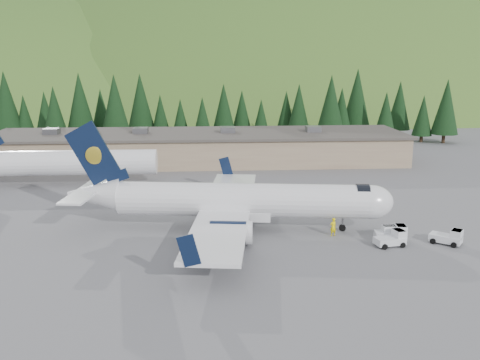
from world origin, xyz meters
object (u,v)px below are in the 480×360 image
terminal_building (199,147)px  baggage_tug_d (393,234)px  second_airliner (58,162)px  airliner (234,201)px  baggage_tug_b (449,237)px  baggage_tug_a (392,239)px  baggage_tug_c (391,236)px  ramp_worker (333,227)px

terminal_building → baggage_tug_d: terminal_building is taller
second_airliner → terminal_building: second_airliner is taller
airliner → baggage_tug_b: 21.72m
second_airliner → baggage_tug_a: second_airliner is taller
baggage_tug_c → baggage_tug_d: (0.37, 0.49, 0.05)m
baggage_tug_c → ramp_worker: ramp_worker is taller
baggage_tug_b → baggage_tug_c: 5.49m
second_airliner → baggage_tug_d: 47.75m
second_airliner → baggage_tug_a: bearing=-35.8°
baggage_tug_b → airliner: bearing=-158.3°
baggage_tug_a → baggage_tug_c: (0.25, 0.99, -0.02)m
second_airliner → baggage_tug_b: size_ratio=8.50×
baggage_tug_a → baggage_tug_d: baggage_tug_d is taller
airliner → second_airliner: size_ratio=1.26×
baggage_tug_a → ramp_worker: (-5.06, 3.28, 0.27)m
airliner → baggage_tug_c: 16.33m
second_airliner → baggage_tug_d: second_airliner is taller
terminal_building → ramp_worker: bearing=-71.1°
airliner → baggage_tug_a: (15.04, -6.20, -2.37)m
baggage_tug_b → terminal_building: 50.51m
baggage_tug_a → terminal_building: (-19.04, 44.07, 1.93)m
airliner → baggage_tug_c: size_ratio=12.09×
airliner → second_airliner: (-23.92, 21.87, 0.26)m
airliner → second_airliner: 32.41m
baggage_tug_d → baggage_tug_a: bearing=-106.0°
airliner → baggage_tug_d: size_ratio=10.93×
baggage_tug_b → ramp_worker: (-10.72, 3.22, 0.25)m
baggage_tug_a → baggage_tug_c: baggage_tug_a is taller
baggage_tug_c → ramp_worker: bearing=64.6°
ramp_worker → second_airliner: bearing=-57.7°
baggage_tug_b → terminal_building: bearing=157.5°
baggage_tug_b → baggage_tug_d: size_ratio=1.02×
baggage_tug_c → terminal_building: size_ratio=0.04×
baggage_tug_d → ramp_worker: bearing=169.1°
second_airliner → baggage_tug_b: (44.62, -28.01, -2.62)m
baggage_tug_c → airliner: bearing=69.1°
ramp_worker → airliner: bearing=-37.8°
second_airliner → airliner: bearing=-42.4°
baggage_tug_c → baggage_tug_d: 0.62m
terminal_building → baggage_tug_d: (19.66, -42.59, -1.90)m
baggage_tug_d → terminal_building: bearing=121.5°
second_airliner → terminal_building: 25.55m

